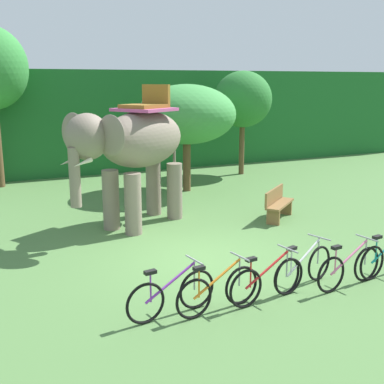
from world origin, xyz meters
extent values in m
plane|color=#4C753D|center=(0.00, 0.00, 0.00)|extent=(80.00, 80.00, 0.00)
cube|color=#1E6028|center=(0.00, 13.76, 2.16)|extent=(36.00, 6.00, 4.32)
cylinder|color=brown|center=(2.48, 6.44, 0.90)|extent=(0.28, 0.28, 1.80)
ellipsoid|color=#3D8E42|center=(2.48, 6.44, 2.73)|extent=(3.45, 3.45, 2.07)
cylinder|color=brown|center=(5.89, 8.44, 1.05)|extent=(0.22, 0.22, 2.09)
ellipsoid|color=#28702D|center=(5.89, 8.44, 3.13)|extent=(2.39, 2.39, 2.31)
ellipsoid|color=gray|center=(-0.25, 3.16, 2.35)|extent=(3.21, 2.70, 1.50)
cylinder|color=gray|center=(-0.82, 2.37, 0.80)|extent=(0.44, 0.44, 1.60)
cylinder|color=gray|center=(-1.22, 3.02, 0.80)|extent=(0.44, 0.44, 1.60)
cylinder|color=gray|center=(0.72, 3.30, 0.80)|extent=(0.44, 0.44, 1.60)
cylinder|color=gray|center=(0.32, 3.96, 0.80)|extent=(0.44, 0.44, 1.60)
ellipsoid|color=gray|center=(-1.96, 2.12, 2.60)|extent=(1.46, 1.43, 1.10)
ellipsoid|color=gray|center=(-1.51, 1.67, 2.65)|extent=(0.57, 0.80, 0.96)
ellipsoid|color=gray|center=(-2.15, 2.73, 2.65)|extent=(0.57, 0.80, 0.96)
cylinder|color=gray|center=(-2.34, 1.89, 1.70)|extent=(0.26, 0.26, 1.40)
cone|color=beige|center=(-2.18, 1.73, 2.05)|extent=(0.54, 0.40, 0.21)
cone|color=beige|center=(-2.41, 2.10, 2.05)|extent=(0.54, 0.40, 0.21)
cube|color=#BF4C8C|center=(-0.16, 3.22, 3.13)|extent=(1.80, 1.81, 0.08)
cube|color=olive|center=(-0.16, 3.22, 3.22)|extent=(1.41, 1.34, 0.10)
cube|color=olive|center=(0.26, 3.48, 3.50)|extent=(0.55, 0.82, 0.56)
cylinder|color=gray|center=(0.97, 3.90, 1.90)|extent=(0.08, 0.08, 0.90)
torus|color=black|center=(-2.09, -2.30, 0.36)|extent=(0.71, 0.16, 0.71)
torus|color=black|center=(-1.10, -2.14, 0.36)|extent=(0.71, 0.16, 0.71)
cylinder|color=purple|center=(-1.62, -2.22, 0.60)|extent=(0.97, 0.19, 0.54)
cylinder|color=purple|center=(-1.99, -2.28, 0.61)|extent=(0.03, 0.03, 0.52)
cube|color=black|center=(-1.99, -2.28, 0.88)|extent=(0.21, 0.13, 0.06)
cylinder|color=#9E9EA3|center=(-1.15, -2.15, 0.64)|extent=(0.03, 0.03, 0.55)
cylinder|color=#9E9EA3|center=(-1.15, -2.15, 0.91)|extent=(0.11, 0.52, 0.03)
torus|color=black|center=(-1.31, -2.47, 0.36)|extent=(0.71, 0.16, 0.71)
torus|color=black|center=(-0.32, -2.32, 0.36)|extent=(0.71, 0.16, 0.71)
cylinder|color=orange|center=(-0.84, -2.40, 0.60)|extent=(0.97, 0.19, 0.54)
cylinder|color=orange|center=(-1.21, -2.45, 0.61)|extent=(0.03, 0.03, 0.52)
cube|color=black|center=(-1.21, -2.45, 0.88)|extent=(0.21, 0.13, 0.06)
cylinder|color=#9E9EA3|center=(-0.37, -2.32, 0.64)|extent=(0.03, 0.03, 0.55)
cylinder|color=#9E9EA3|center=(-0.37, -2.32, 0.91)|extent=(0.11, 0.52, 0.03)
torus|color=black|center=(-0.32, -2.47, 0.36)|extent=(0.71, 0.15, 0.71)
torus|color=black|center=(0.67, -2.33, 0.36)|extent=(0.71, 0.15, 0.71)
cylinder|color=red|center=(0.15, -2.40, 0.60)|extent=(0.97, 0.18, 0.54)
cylinder|color=red|center=(-0.22, -2.46, 0.61)|extent=(0.03, 0.03, 0.52)
cube|color=black|center=(-0.22, -2.46, 0.88)|extent=(0.21, 0.13, 0.06)
cylinder|color=#9E9EA3|center=(0.62, -2.34, 0.64)|extent=(0.03, 0.03, 0.55)
cylinder|color=#9E9EA3|center=(0.62, -2.34, 0.91)|extent=(0.11, 0.52, 0.03)
torus|color=black|center=(0.66, -2.31, 0.36)|extent=(0.69, 0.25, 0.71)
torus|color=black|center=(1.62, -2.03, 0.36)|extent=(0.69, 0.25, 0.71)
cylinder|color=silver|center=(1.11, -2.18, 0.60)|extent=(0.94, 0.32, 0.54)
cylinder|color=silver|center=(0.75, -2.28, 0.61)|extent=(0.03, 0.03, 0.52)
cube|color=black|center=(0.75, -2.28, 0.88)|extent=(0.22, 0.15, 0.06)
cylinder|color=#9E9EA3|center=(1.57, -2.04, 0.64)|extent=(0.03, 0.03, 0.55)
cylinder|color=#9E9EA3|center=(1.57, -2.04, 0.91)|extent=(0.18, 0.51, 0.03)
torus|color=black|center=(1.44, -2.59, 0.36)|extent=(0.71, 0.15, 0.71)
torus|color=black|center=(2.43, -2.45, 0.36)|extent=(0.71, 0.15, 0.71)
cylinder|color=pink|center=(1.91, -2.52, 0.60)|extent=(0.97, 0.18, 0.54)
cylinder|color=pink|center=(1.54, -2.58, 0.61)|extent=(0.03, 0.03, 0.52)
cube|color=black|center=(1.54, -2.58, 0.88)|extent=(0.21, 0.13, 0.06)
cylinder|color=#9E9EA3|center=(2.38, -2.46, 0.64)|extent=(0.03, 0.03, 0.55)
cylinder|color=#9E9EA3|center=(2.38, -2.46, 0.91)|extent=(0.10, 0.52, 0.03)
torus|color=black|center=(2.58, -2.44, 0.36)|extent=(0.71, 0.15, 0.71)
cylinder|color=teal|center=(2.68, -2.43, 0.61)|extent=(0.03, 0.03, 0.52)
cube|color=black|center=(2.68, -2.43, 0.88)|extent=(0.21, 0.13, 0.06)
cube|color=brown|center=(3.40, 1.94, 0.45)|extent=(1.42, 1.25, 0.06)
cube|color=brown|center=(3.29, 2.08, 0.69)|extent=(1.21, 0.99, 0.40)
cube|color=brown|center=(3.87, 2.31, 0.23)|extent=(0.29, 0.33, 0.45)
cube|color=brown|center=(2.93, 1.56, 0.23)|extent=(0.29, 0.33, 0.45)
camera|label=1|loc=(-4.39, -9.21, 3.88)|focal=45.36mm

